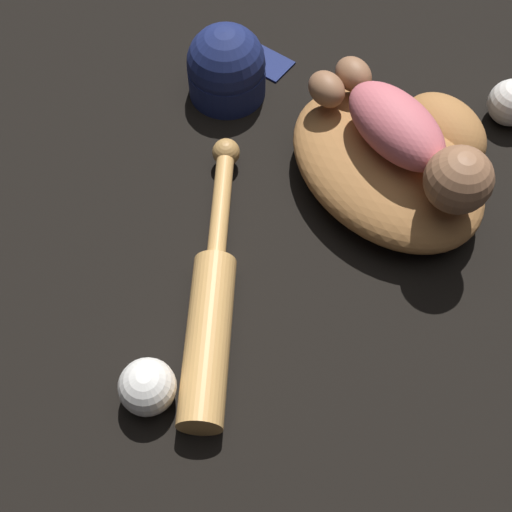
# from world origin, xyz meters

# --- Properties ---
(ground_plane) EXTENTS (6.00, 6.00, 0.00)m
(ground_plane) POSITION_xyz_m (0.00, 0.00, 0.00)
(ground_plane) COLOR black
(baseball_glove) EXTENTS (0.42, 0.38, 0.10)m
(baseball_glove) POSITION_xyz_m (-0.07, 0.00, 0.05)
(baseball_glove) COLOR #A8703D
(baseball_glove) RESTS_ON ground
(baby_figure) EXTENTS (0.33, 0.21, 0.10)m
(baby_figure) POSITION_xyz_m (-0.03, -0.00, 0.14)
(baby_figure) COLOR #D16670
(baby_figure) RESTS_ON baseball_glove
(baseball_bat) EXTENTS (0.47, 0.18, 0.06)m
(baseball_bat) POSITION_xyz_m (0.11, -0.33, 0.03)
(baseball_bat) COLOR tan
(baseball_bat) RESTS_ON ground
(baseball) EXTENTS (0.08, 0.08, 0.08)m
(baseball) POSITION_xyz_m (0.22, -0.43, 0.04)
(baseball) COLOR white
(baseball) RESTS_ON ground
(baseball_spare) EXTENTS (0.08, 0.08, 0.08)m
(baseball_spare) POSITION_xyz_m (-0.15, 0.24, 0.04)
(baseball_spare) COLOR white
(baseball_spare) RESTS_ON ground
(baseball_cap) EXTENTS (0.20, 0.20, 0.14)m
(baseball_cap) POSITION_xyz_m (-0.32, -0.21, 0.06)
(baseball_cap) COLOR navy
(baseball_cap) RESTS_ON ground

